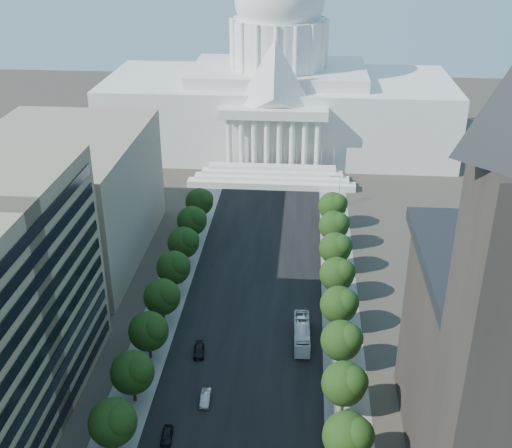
% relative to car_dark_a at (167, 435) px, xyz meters
% --- Properties ---
extents(road_asphalt, '(30.00, 260.00, 0.01)m').
position_rel_car_dark_a_xyz_m(road_asphalt, '(10.58, 50.57, -0.75)').
color(road_asphalt, black).
rests_on(road_asphalt, ground).
extents(sidewalk_left, '(8.00, 260.00, 0.02)m').
position_rel_car_dark_a_xyz_m(sidewalk_left, '(-8.42, 50.57, -0.75)').
color(sidewalk_left, gray).
rests_on(sidewalk_left, ground).
extents(sidewalk_right, '(8.00, 260.00, 0.02)m').
position_rel_car_dark_a_xyz_m(sidewalk_right, '(29.58, 50.57, -0.75)').
color(sidewalk_right, gray).
rests_on(sidewalk_right, ground).
extents(capitol, '(120.00, 56.00, 73.00)m').
position_rel_car_dark_a_xyz_m(capitol, '(10.58, 145.46, 19.26)').
color(capitol, white).
rests_on(capitol, ground).
extents(office_block_left_far, '(38.00, 52.00, 30.00)m').
position_rel_car_dark_a_xyz_m(office_block_left_far, '(-37.42, 60.57, 14.25)').
color(office_block_left_far, gray).
rests_on(office_block_left_far, ground).
extents(tree_l_c, '(7.79, 7.60, 9.97)m').
position_rel_car_dark_a_xyz_m(tree_l_c, '(-7.08, -3.62, 5.70)').
color(tree_l_c, '#33261C').
rests_on(tree_l_c, ground).
extents(tree_l_d, '(7.79, 7.60, 9.97)m').
position_rel_car_dark_a_xyz_m(tree_l_d, '(-7.08, 8.38, 5.70)').
color(tree_l_d, '#33261C').
rests_on(tree_l_d, ground).
extents(tree_l_e, '(7.79, 7.60, 9.97)m').
position_rel_car_dark_a_xyz_m(tree_l_e, '(-7.08, 20.38, 5.70)').
color(tree_l_e, '#33261C').
rests_on(tree_l_e, ground).
extents(tree_l_f, '(7.79, 7.60, 9.97)m').
position_rel_car_dark_a_xyz_m(tree_l_f, '(-7.08, 32.38, 5.70)').
color(tree_l_f, '#33261C').
rests_on(tree_l_f, ground).
extents(tree_l_g, '(7.79, 7.60, 9.97)m').
position_rel_car_dark_a_xyz_m(tree_l_g, '(-7.08, 44.38, 5.70)').
color(tree_l_g, '#33261C').
rests_on(tree_l_g, ground).
extents(tree_l_h, '(7.79, 7.60, 9.97)m').
position_rel_car_dark_a_xyz_m(tree_l_h, '(-7.08, 56.38, 5.70)').
color(tree_l_h, '#33261C').
rests_on(tree_l_h, ground).
extents(tree_l_i, '(7.79, 7.60, 9.97)m').
position_rel_car_dark_a_xyz_m(tree_l_i, '(-7.08, 68.38, 5.70)').
color(tree_l_i, '#33261C').
rests_on(tree_l_i, ground).
extents(tree_l_j, '(7.79, 7.60, 9.97)m').
position_rel_car_dark_a_xyz_m(tree_l_j, '(-7.08, 80.38, 5.70)').
color(tree_l_j, '#33261C').
rests_on(tree_l_j, ground).
extents(tree_r_c, '(7.79, 7.60, 9.97)m').
position_rel_car_dark_a_xyz_m(tree_r_c, '(28.92, -3.62, 5.70)').
color(tree_r_c, '#33261C').
rests_on(tree_r_c, ground).
extents(tree_r_d, '(7.79, 7.60, 9.97)m').
position_rel_car_dark_a_xyz_m(tree_r_d, '(28.92, 8.38, 5.70)').
color(tree_r_d, '#33261C').
rests_on(tree_r_d, ground).
extents(tree_r_e, '(7.79, 7.60, 9.97)m').
position_rel_car_dark_a_xyz_m(tree_r_e, '(28.92, 20.38, 5.70)').
color(tree_r_e, '#33261C').
rests_on(tree_r_e, ground).
extents(tree_r_f, '(7.79, 7.60, 9.97)m').
position_rel_car_dark_a_xyz_m(tree_r_f, '(28.92, 32.38, 5.70)').
color(tree_r_f, '#33261C').
rests_on(tree_r_f, ground).
extents(tree_r_g, '(7.79, 7.60, 9.97)m').
position_rel_car_dark_a_xyz_m(tree_r_g, '(28.92, 44.38, 5.70)').
color(tree_r_g, '#33261C').
rests_on(tree_r_g, ground).
extents(tree_r_h, '(7.79, 7.60, 9.97)m').
position_rel_car_dark_a_xyz_m(tree_r_h, '(28.92, 56.38, 5.70)').
color(tree_r_h, '#33261C').
rests_on(tree_r_h, ground).
extents(tree_r_i, '(7.79, 7.60, 9.97)m').
position_rel_car_dark_a_xyz_m(tree_r_i, '(28.92, 68.38, 5.70)').
color(tree_r_i, '#33261C').
rests_on(tree_r_i, ground).
extents(tree_r_j, '(7.79, 7.60, 9.97)m').
position_rel_car_dark_a_xyz_m(tree_r_j, '(28.92, 80.38, 5.70)').
color(tree_r_j, '#33261C').
rests_on(tree_r_j, ground).
extents(streetlight_b, '(2.61, 0.44, 9.00)m').
position_rel_car_dark_a_xyz_m(streetlight_b, '(30.48, -4.43, 5.07)').
color(streetlight_b, gray).
rests_on(streetlight_b, ground).
extents(streetlight_c, '(2.61, 0.44, 9.00)m').
position_rel_car_dark_a_xyz_m(streetlight_c, '(30.48, 20.57, 5.07)').
color(streetlight_c, gray).
rests_on(streetlight_c, ground).
extents(streetlight_d, '(2.61, 0.44, 9.00)m').
position_rel_car_dark_a_xyz_m(streetlight_d, '(30.48, 45.57, 5.07)').
color(streetlight_d, gray).
rests_on(streetlight_d, ground).
extents(streetlight_e, '(2.61, 0.44, 9.00)m').
position_rel_car_dark_a_xyz_m(streetlight_e, '(30.48, 70.57, 5.07)').
color(streetlight_e, gray).
rests_on(streetlight_e, ground).
extents(streetlight_f, '(2.61, 0.44, 9.00)m').
position_rel_car_dark_a_xyz_m(streetlight_f, '(30.48, 95.57, 5.07)').
color(streetlight_f, gray).
rests_on(streetlight_f, ground).
extents(car_dark_a, '(2.05, 4.51, 1.50)m').
position_rel_car_dark_a_xyz_m(car_dark_a, '(0.00, 0.00, 0.00)').
color(car_dark_a, black).
rests_on(car_dark_a, ground).
extents(car_silver, '(1.85, 4.75, 1.54)m').
position_rel_car_dark_a_xyz_m(car_silver, '(4.91, 9.33, 0.02)').
color(car_silver, '#A2A4AA').
rests_on(car_silver, ground).
extents(car_dark_b, '(2.57, 5.18, 1.45)m').
position_rel_car_dark_a_xyz_m(car_dark_b, '(1.64, 22.54, -0.03)').
color(car_dark_b, black).
rests_on(car_dark_b, ground).
extents(city_bus, '(3.41, 12.92, 3.57)m').
position_rel_car_dark_a_xyz_m(city_bus, '(21.40, 28.31, 1.04)').
color(city_bus, white).
rests_on(city_bus, ground).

